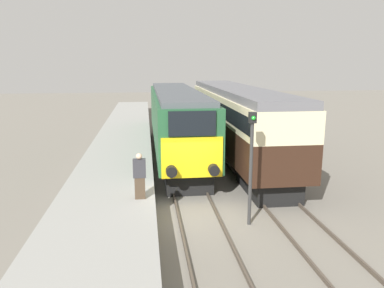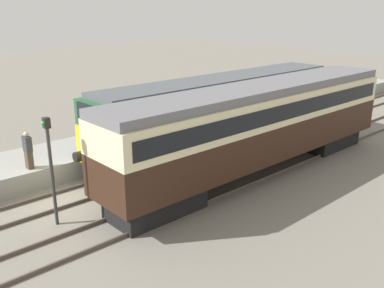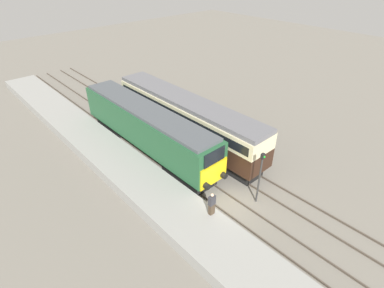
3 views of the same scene
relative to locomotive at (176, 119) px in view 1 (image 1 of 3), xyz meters
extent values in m
plane|color=slate|center=(0.00, -9.14, -2.26)|extent=(120.00, 120.00, 0.00)
cube|color=gray|center=(-3.30, -1.14, -1.81)|extent=(3.50, 50.00, 0.89)
cube|color=#4C4238|center=(-0.72, -4.14, -2.19)|extent=(0.07, 60.00, 0.14)
cube|color=#4C4238|center=(0.72, -4.14, -2.19)|extent=(0.07, 60.00, 0.14)
cube|color=#4C4238|center=(2.68, -4.14, -2.19)|extent=(0.07, 60.00, 0.14)
cube|color=#4C4238|center=(4.12, -4.14, -2.19)|extent=(0.07, 60.00, 0.14)
cube|color=black|center=(0.00, -5.26, -1.76)|extent=(2.03, 4.00, 1.00)
cube|color=black|center=(0.00, 5.34, -1.76)|extent=(2.03, 4.00, 1.00)
cube|color=#235633|center=(0.00, 0.04, 0.13)|extent=(2.70, 15.60, 2.76)
cube|color=yellow|center=(0.00, -7.80, -0.43)|extent=(2.48, 0.10, 1.66)
cube|color=black|center=(0.00, -7.80, 0.96)|extent=(1.89, 0.10, 0.99)
cube|color=#4C5156|center=(0.00, 0.04, 1.63)|extent=(2.38, 14.98, 0.24)
cylinder|color=black|center=(-0.85, -8.01, -0.91)|extent=(0.44, 0.35, 0.44)
cylinder|color=black|center=(0.85, -8.01, -0.91)|extent=(0.44, 0.35, 0.44)
cube|color=black|center=(3.40, -7.13, -1.78)|extent=(1.89, 3.60, 0.95)
cube|color=black|center=(3.40, 4.84, -1.78)|extent=(1.89, 3.60, 0.95)
cube|color=#331E14|center=(3.40, -1.15, -0.50)|extent=(2.70, 16.37, 1.61)
cube|color=beige|center=(3.40, -1.15, 0.94)|extent=(2.71, 16.37, 1.27)
cube|color=black|center=(3.40, -1.15, 0.94)|extent=(2.75, 15.72, 0.70)
cube|color=slate|center=(3.40, -1.15, 1.75)|extent=(2.48, 16.37, 0.36)
cube|color=#473828|center=(-2.07, -9.66, -0.97)|extent=(0.36, 0.24, 0.77)
cube|color=#333338|center=(-2.07, -9.66, -0.27)|extent=(0.44, 0.26, 0.64)
sphere|color=beige|center=(-2.07, -9.66, 0.16)|extent=(0.21, 0.21, 0.21)
cylinder|color=#333333|center=(1.70, -10.32, -0.46)|extent=(0.12, 0.12, 3.60)
cube|color=black|center=(1.70, -10.32, 1.52)|extent=(0.24, 0.20, 0.36)
sphere|color=green|center=(1.70, -10.43, 1.52)|extent=(0.14, 0.14, 0.14)
camera|label=1|loc=(-1.79, -22.22, 3.29)|focal=35.00mm
camera|label=2|loc=(15.15, -15.95, 5.27)|focal=40.00mm
camera|label=3|loc=(-11.90, -18.66, 12.17)|focal=28.00mm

